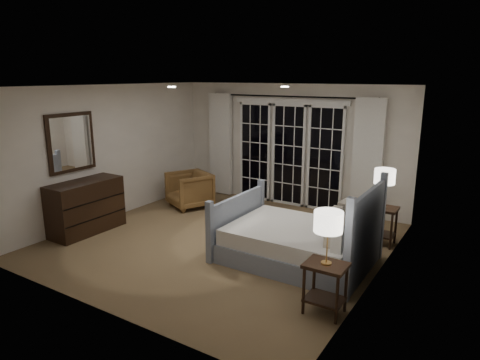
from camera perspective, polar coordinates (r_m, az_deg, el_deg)
The scene contains 20 objects.
floor at distance 7.14m, azimuth -2.52°, elevation -8.11°, with size 5.00×5.00×0.00m, color olive.
ceiling at distance 6.62m, azimuth -2.75°, elevation 12.38°, with size 5.00×5.00×0.00m, color white.
wall_left at distance 8.43m, azimuth -16.76°, elevation 3.58°, with size 0.02×5.00×2.50m, color silver.
wall_right at distance 5.76m, azimuth 18.28°, elevation -1.13°, with size 0.02×5.00×2.50m, color silver.
wall_back at distance 8.90m, azimuth 6.62°, elevation 4.60°, with size 5.00×0.02×2.50m, color silver.
wall_front at distance 4.99m, azimuth -19.25°, elevation -3.46°, with size 5.00×0.02×2.50m, color silver.
french_doors at distance 8.89m, azimuth 6.47°, elevation 3.54°, with size 2.50×0.04×2.20m.
curtain_rod at distance 8.71m, azimuth 6.51°, elevation 11.02°, with size 0.03×0.03×3.50m, color black.
curtain_left at distance 9.63m, azimuth -2.61°, elevation 4.78°, with size 0.55×0.10×2.25m, color silver.
curtain_right at distance 8.24m, azimuth 16.63°, elevation 2.65°, with size 0.55×0.10×2.25m, color silver.
downlight_a at distance 6.73m, azimuth 5.99°, elevation 12.26°, with size 0.12×0.12×0.01m, color white.
downlight_b at distance 6.67m, azimuth -9.09°, elevation 12.16°, with size 0.12×0.12×0.01m, color white.
bed at distance 6.35m, azimuth 8.03°, elevation -8.05°, with size 2.09×1.49×1.21m.
nightstand_left at distance 5.07m, azimuth 11.31°, elevation -13.05°, with size 0.47×0.37×0.61m.
nightstand_right at distance 7.24m, azimuth 18.30°, elevation -5.07°, with size 0.48×0.38×0.62m.
lamp_left at distance 4.80m, azimuth 11.70°, elevation -5.53°, with size 0.32×0.32×0.62m.
lamp_right at distance 7.05m, azimuth 18.73°, elevation 0.41°, with size 0.32×0.32×0.62m.
armchair at distance 8.87m, azimuth -6.76°, elevation -1.30°, with size 0.78×0.80×0.73m, color brown.
dresser at distance 7.86m, azimuth -19.85°, elevation -3.36°, with size 0.54×1.28×0.91m.
mirror at distance 7.81m, azimuth -21.58°, elevation 4.66°, with size 0.05×0.85×1.00m.
Camera 1 is at (3.79, -5.43, 2.67)m, focal length 32.00 mm.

